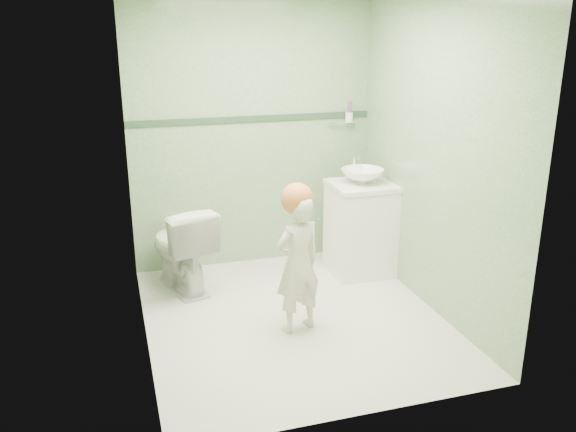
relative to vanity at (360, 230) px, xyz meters
name	(u,v)px	position (x,y,z in m)	size (l,w,h in m)	color
ground	(294,318)	(-0.84, -0.70, -0.40)	(2.50, 2.50, 0.00)	silver
room_shell	(294,166)	(-0.84, -0.70, 0.80)	(2.50, 2.54, 2.40)	gray
trim_stripe	(252,119)	(-0.84, 0.54, 0.95)	(2.20, 0.02, 0.05)	#284330
vanity	(360,230)	(0.00, 0.00, 0.00)	(0.52, 0.50, 0.80)	white
counter	(362,185)	(0.00, 0.00, 0.41)	(0.54, 0.52, 0.04)	white
basin	(362,176)	(0.00, 0.00, 0.49)	(0.37, 0.37, 0.13)	white
faucet	(354,162)	(0.00, 0.19, 0.57)	(0.03, 0.13, 0.18)	silver
cup_holder	(348,117)	(0.05, 0.48, 0.93)	(0.26, 0.07, 0.21)	silver
toilet	(181,247)	(-1.58, 0.10, -0.03)	(0.42, 0.73, 0.74)	white
toddler	(298,264)	(-0.86, -0.86, 0.11)	(0.38, 0.25, 1.03)	beige
hair_cap	(297,199)	(-0.86, -0.83, 0.59)	(0.23, 0.23, 0.23)	#C66E3A
teal_toothbrush	(317,219)	(-0.75, -0.96, 0.47)	(0.10, 0.14, 0.08)	#137F7C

